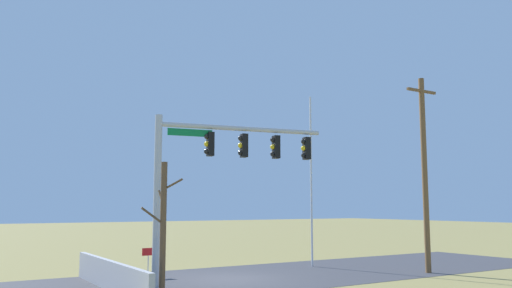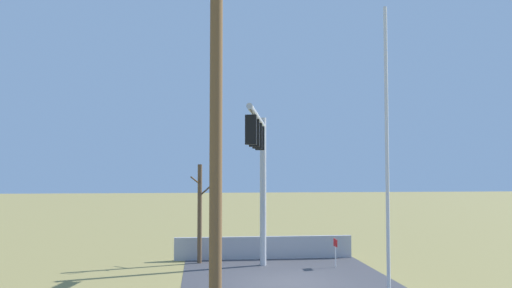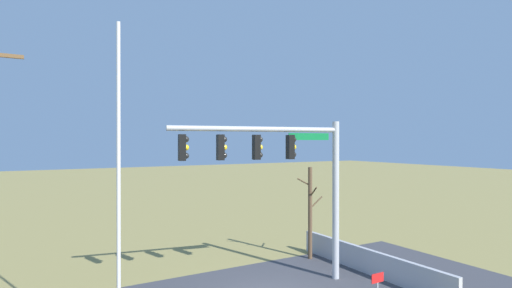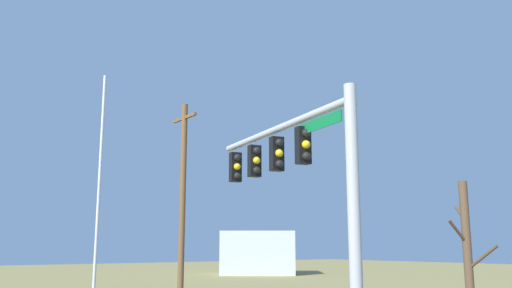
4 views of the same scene
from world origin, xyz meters
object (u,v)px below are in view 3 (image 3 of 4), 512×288
object	(u,v)px
signal_mast	(285,166)
bare_tree	(310,212)
open_sign	(378,282)
flagpole	(119,195)

from	to	relation	value
signal_mast	bare_tree	bearing A→B (deg)	37.33
signal_mast	open_sign	xyz separation A→B (m)	(1.42, -3.46, -3.83)
flagpole	bare_tree	distance (m)	11.40
signal_mast	open_sign	size ratio (longest dim) A/B	5.71
bare_tree	open_sign	world-z (taller)	bare_tree
flagpole	open_sign	world-z (taller)	flagpole
flagpole	bare_tree	world-z (taller)	flagpole
open_sign	signal_mast	bearing A→B (deg)	112.33
flagpole	open_sign	bearing A→B (deg)	-5.32
flagpole	bare_tree	size ratio (longest dim) A/B	1.95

